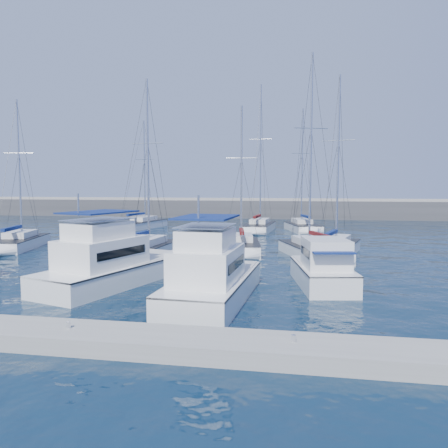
% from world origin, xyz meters
% --- Properties ---
extents(ground, '(220.00, 220.00, 0.00)m').
position_xyz_m(ground, '(0.00, 0.00, 0.00)').
color(ground, black).
rests_on(ground, ground).
extents(breakwater, '(160.00, 6.00, 4.45)m').
position_xyz_m(breakwater, '(0.00, 52.00, 1.05)').
color(breakwater, '#424244').
rests_on(breakwater, ground).
extents(dock, '(40.00, 2.20, 0.60)m').
position_xyz_m(dock, '(0.00, -11.00, 0.30)').
color(dock, gray).
rests_on(dock, ground).
extents(dock_cleat_centre, '(0.16, 0.16, 0.25)m').
position_xyz_m(dock_cleat_centre, '(0.00, -11.00, 0.72)').
color(dock_cleat_centre, silver).
rests_on(dock_cleat_centre, dock).
extents(dock_cleat_near_stbd, '(0.16, 0.16, 0.25)m').
position_xyz_m(dock_cleat_near_stbd, '(8.00, -11.00, 0.72)').
color(dock_cleat_near_stbd, silver).
rests_on(dock_cleat_near_stbd, dock).
extents(motor_yacht_port_inner, '(6.45, 11.01, 4.69)m').
position_xyz_m(motor_yacht_port_inner, '(-2.51, -1.76, 1.13)').
color(motor_yacht_port_inner, white).
rests_on(motor_yacht_port_inner, ground).
extents(motor_yacht_stbd_inner, '(3.83, 9.35, 4.69)m').
position_xyz_m(motor_yacht_stbd_inner, '(3.91, -4.50, 1.13)').
color(motor_yacht_stbd_inner, white).
rests_on(motor_yacht_stbd_inner, ground).
extents(motor_yacht_stbd_outer, '(3.75, 6.70, 3.20)m').
position_xyz_m(motor_yacht_stbd_outer, '(9.47, -0.25, 0.94)').
color(motor_yacht_stbd_outer, white).
rests_on(motor_yacht_stbd_outer, ground).
extents(sailboat_mid_a, '(4.85, 8.61, 13.81)m').
position_xyz_m(sailboat_mid_a, '(-17.10, 10.49, 0.51)').
color(sailboat_mid_a, white).
rests_on(sailboat_mid_a, ground).
extents(sailboat_mid_b, '(3.62, 9.19, 14.48)m').
position_xyz_m(sailboat_mid_b, '(-4.07, 7.84, 0.51)').
color(sailboat_mid_b, white).
rests_on(sailboat_mid_b, ground).
extents(sailboat_mid_c, '(4.02, 7.60, 12.77)m').
position_xyz_m(sailboat_mid_c, '(3.23, 11.40, 0.51)').
color(sailboat_mid_c, white).
rests_on(sailboat_mid_c, ground).
extents(sailboat_mid_d, '(5.83, 9.03, 16.45)m').
position_xyz_m(sailboat_mid_d, '(9.14, 9.98, 0.54)').
color(sailboat_mid_d, white).
rests_on(sailboat_mid_d, ground).
extents(sailboat_mid_e, '(5.08, 8.70, 15.02)m').
position_xyz_m(sailboat_mid_e, '(10.92, 11.49, 0.53)').
color(sailboat_mid_e, white).
rests_on(sailboat_mid_e, ground).
extents(sailboat_back_a, '(4.65, 9.27, 14.66)m').
position_xyz_m(sailboat_back_a, '(-12.76, 30.30, 0.52)').
color(sailboat_back_a, white).
rests_on(sailboat_back_a, ground).
extents(sailboat_back_b, '(3.76, 8.82, 18.45)m').
position_xyz_m(sailboat_back_b, '(3.06, 29.00, 0.56)').
color(sailboat_back_b, white).
rests_on(sailboat_back_b, ground).
extents(sailboat_back_c, '(4.92, 8.06, 15.51)m').
position_xyz_m(sailboat_back_c, '(8.42, 30.00, 0.54)').
color(sailboat_back_c, white).
rests_on(sailboat_back_c, ground).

